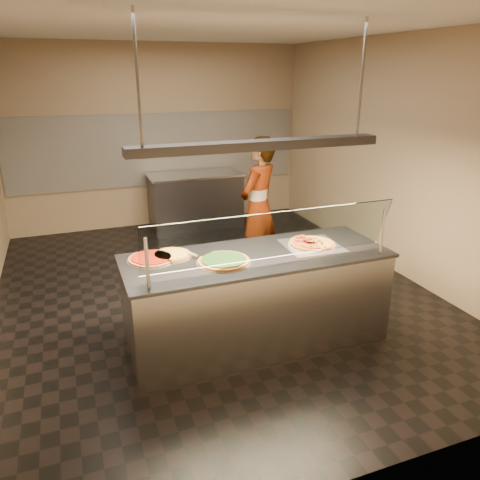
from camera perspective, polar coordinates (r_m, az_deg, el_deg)
name	(u,v)px	position (r m, az deg, el deg)	size (l,w,h in m)	color
ground	(214,292)	(5.79, -3.20, -6.40)	(5.00, 6.00, 0.02)	black
ceiling	(208,23)	(5.21, -3.90, 24.89)	(5.00, 6.00, 0.02)	silver
wall_back	(158,137)	(8.19, -9.97, 12.23)	(5.00, 0.02, 3.00)	tan
wall_front	(374,274)	(2.70, 16.02, -3.96)	(5.00, 0.02, 3.00)	tan
wall_right	(396,157)	(6.49, 18.47, 9.56)	(0.02, 6.00, 3.00)	tan
tile_band	(159,149)	(8.19, -9.85, 10.82)	(4.90, 0.02, 1.20)	silver
serving_counter	(256,299)	(4.59, 2.02, -7.17)	(2.52, 0.94, 0.93)	#B7B7BC
sneeze_guard	(273,236)	(4.00, 4.04, 0.46)	(2.28, 0.18, 0.54)	#B7B7BC
perforated_tray	(312,245)	(4.67, 8.76, -0.61)	(0.56, 0.56, 0.01)	silver
half_pizza_pepperoni	(302,244)	(4.61, 7.62, -0.44)	(0.26, 0.45, 0.05)	brown
half_pizza_sausage	(321,242)	(4.71, 9.89, -0.22)	(0.25, 0.45, 0.04)	brown
pizza_spinach	(224,261)	(4.22, -2.02, -2.53)	(0.50, 0.50, 0.03)	silver
pizza_cheese	(171,255)	(4.40, -8.37, -1.77)	(0.39, 0.39, 0.03)	silver
pizza_tomato	(151,258)	(4.35, -10.75, -2.20)	(0.45, 0.45, 0.03)	silver
pizza_spatula	(197,254)	(4.35, -5.21, -1.68)	(0.27, 0.19, 0.02)	#B7B7BC
prep_table	(196,201)	(8.06, -5.43, 4.81)	(1.55, 0.74, 0.93)	#414147
worker	(258,207)	(6.07, 2.27, 4.09)	(0.66, 0.43, 1.80)	#25232A
heat_lamp_housing	(259,145)	(4.13, 2.27, 11.48)	(2.30, 0.18, 0.08)	#414147
lamp_rod_left	(137,79)	(3.81, -12.39, 18.58)	(0.02, 0.02, 1.01)	#B7B7BC
lamp_rod_right	(362,78)	(4.57, 14.65, 18.57)	(0.02, 0.02, 1.01)	#B7B7BC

